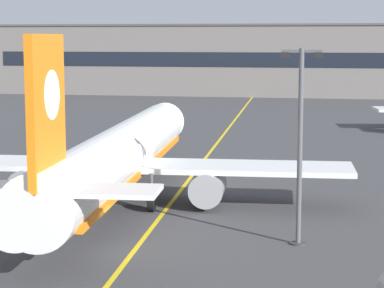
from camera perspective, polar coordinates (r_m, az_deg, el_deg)
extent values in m
plane|color=#3D3D3F|center=(41.43, -6.60, -8.15)|extent=(400.00, 400.00, 0.00)
cube|color=yellow|center=(69.95, 0.73, -1.43)|extent=(9.22, 179.79, 0.01)
cylinder|color=white|center=(52.49, -5.50, -0.78)|extent=(6.22, 36.17, 3.80)
cone|color=white|center=(71.29, -2.18, 1.58)|extent=(3.78, 2.84, 3.61)
cone|color=white|center=(34.06, -12.53, -5.07)|extent=(3.03, 2.99, 2.85)
cube|color=orange|center=(52.66, -5.49, -1.90)|extent=(5.95, 33.30, 0.44)
cube|color=black|center=(69.35, -2.43, 1.95)|extent=(2.92, 1.29, 0.60)
cube|color=white|center=(53.20, -5.35, -1.59)|extent=(32.25, 6.95, 0.36)
cylinder|color=gray|center=(54.12, -12.00, -2.87)|extent=(2.54, 3.75, 2.30)
cylinder|color=black|center=(55.84, -11.38, -2.52)|extent=(1.96, 0.31, 1.95)
cylinder|color=gray|center=(51.49, 1.20, -3.25)|extent=(2.54, 3.75, 2.30)
cylinder|color=black|center=(53.30, 1.40, -2.87)|extent=(1.96, 0.31, 1.95)
cube|color=orange|center=(36.77, -10.87, 2.50)|extent=(0.72, 4.82, 7.20)
cylinder|color=white|center=(36.99, -10.76, 3.65)|extent=(0.60, 2.42, 2.40)
cube|color=white|center=(36.74, -11.01, -3.34)|extent=(11.16, 3.54, 0.24)
cylinder|color=#4C4C51|center=(66.86, -2.82, -0.60)|extent=(0.24, 0.24, 1.60)
cylinder|color=black|center=(67.02, -2.81, -1.47)|extent=(0.46, 0.92, 0.90)
cylinder|color=#4C4C51|center=(51.50, -8.78, -2.95)|extent=(0.24, 0.24, 1.60)
cylinder|color=black|center=(51.72, -8.76, -4.18)|extent=(0.49, 1.32, 1.30)
cylinder|color=#4C4C51|center=(50.35, -3.07, -3.12)|extent=(0.24, 0.24, 1.60)
cylinder|color=black|center=(50.58, -3.06, -4.37)|extent=(0.49, 1.32, 1.30)
cylinder|color=#515156|center=(42.18, 8.10, -0.30)|extent=(0.28, 0.28, 10.90)
cylinder|color=#333338|center=(43.29, 7.96, -7.39)|extent=(0.90, 0.90, 0.10)
cube|color=#515156|center=(41.75, 8.25, 6.92)|extent=(2.20, 0.16, 0.16)
cube|color=black|center=(41.80, 7.00, 6.67)|extent=(0.44, 0.36, 0.28)
cube|color=black|center=(41.72, 9.49, 6.61)|extent=(0.44, 0.36, 0.28)
cone|color=orange|center=(67.19, -1.84, -1.59)|extent=(0.36, 0.36, 0.55)
cylinder|color=white|center=(67.18, -1.84, -1.57)|extent=(0.23, 0.23, 0.07)
cube|color=orange|center=(67.23, -1.84, -1.81)|extent=(0.44, 0.44, 0.03)
cube|color=slate|center=(151.21, 8.16, 6.18)|extent=(124.09, 12.00, 13.64)
cube|color=black|center=(145.15, 8.05, 6.26)|extent=(119.13, 0.12, 2.80)
cube|color=#4E4A47|center=(151.15, 8.22, 8.84)|extent=(124.49, 12.40, 0.40)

